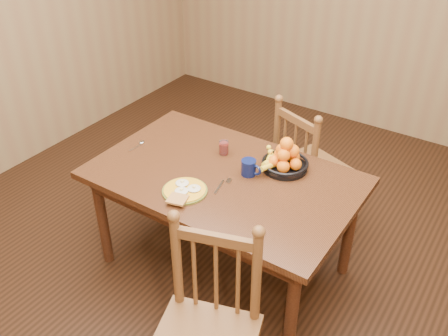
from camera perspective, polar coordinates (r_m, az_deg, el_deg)
The scene contains 10 objects.
room at distance 2.73m, azimuth -0.00°, elevation 9.65°, with size 4.52×5.02×2.72m.
dining_table at distance 3.08m, azimuth -0.00°, elevation -2.10°, with size 1.60×1.00×0.75m.
chair_far at distance 3.62m, azimuth 9.55°, elevation 0.05°, with size 0.57×0.56×1.00m.
chair_near at distance 2.48m, azimuth -1.99°, elevation -18.33°, with size 0.59×0.58×1.05m.
breakfast_plate at distance 2.88m, azimuth -4.54°, elevation -2.59°, with size 0.26×0.30×0.04m.
fork at distance 2.93m, azimuth -0.18°, elevation -1.93°, with size 0.05×0.18×0.00m.
spoon at distance 3.38m, azimuth -9.61°, elevation 2.76°, with size 0.04×0.16×0.01m.
coffee_mug at distance 3.01m, azimuth 2.90°, elevation 0.05°, with size 0.13×0.09×0.10m.
juice_glass at distance 3.21m, azimuth -0.02°, elevation 2.28°, with size 0.06×0.06×0.09m.
fruit_bowl at distance 3.07m, azimuth 6.92°, elevation 1.01°, with size 0.32×0.32×0.22m.
Camera 1 is at (1.39, -2.08, 2.46)m, focal length 40.00 mm.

